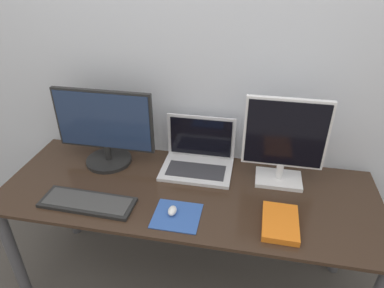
# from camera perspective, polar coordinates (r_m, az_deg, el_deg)

# --- Properties ---
(wall_back) EXTENTS (7.00, 0.05, 2.50)m
(wall_back) POSITION_cam_1_polar(r_m,az_deg,el_deg) (1.82, 1.81, 13.85)
(wall_back) COLOR silver
(wall_back) RESTS_ON ground_plane
(desk) EXTENTS (1.86, 0.68, 0.71)m
(desk) POSITION_cam_1_polar(r_m,az_deg,el_deg) (1.78, -0.70, -10.58)
(desk) COLOR #332319
(desk) RESTS_ON ground_plane
(monitor_left) EXTENTS (0.53, 0.25, 0.42)m
(monitor_left) POSITION_cam_1_polar(r_m,az_deg,el_deg) (1.87, -14.35, 2.50)
(monitor_left) COLOR black
(monitor_left) RESTS_ON desk
(monitor_right) EXTENTS (0.39, 0.16, 0.45)m
(monitor_right) POSITION_cam_1_polar(r_m,az_deg,el_deg) (1.70, 15.12, 0.40)
(monitor_right) COLOR silver
(monitor_right) RESTS_ON desk
(laptop) EXTENTS (0.37, 0.26, 0.27)m
(laptop) POSITION_cam_1_polar(r_m,az_deg,el_deg) (1.85, 1.07, -2.03)
(laptop) COLOR silver
(laptop) RESTS_ON desk
(keyboard) EXTENTS (0.45, 0.16, 0.02)m
(keyboard) POSITION_cam_1_polar(r_m,az_deg,el_deg) (1.70, -17.01, -9.28)
(keyboard) COLOR black
(keyboard) RESTS_ON desk
(mousepad) EXTENTS (0.21, 0.20, 0.00)m
(mousepad) POSITION_cam_1_polar(r_m,az_deg,el_deg) (1.57, -2.55, -11.86)
(mousepad) COLOR #2D519E
(mousepad) RESTS_ON desk
(mouse) EXTENTS (0.04, 0.06, 0.03)m
(mouse) POSITION_cam_1_polar(r_m,az_deg,el_deg) (1.57, -3.31, -11.04)
(mouse) COLOR silver
(mouse) RESTS_ON mousepad
(book) EXTENTS (0.16, 0.23, 0.03)m
(book) POSITION_cam_1_polar(r_m,az_deg,el_deg) (1.56, 14.49, -12.57)
(book) COLOR orange
(book) RESTS_ON desk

